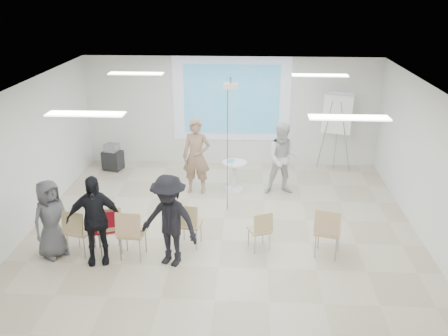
# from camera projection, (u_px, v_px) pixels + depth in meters

# --- Properties ---
(floor) EXTENTS (8.00, 9.00, 0.10)m
(floor) POSITION_uv_depth(u_px,v_px,m) (222.00, 242.00, 10.02)
(floor) COLOR beige
(floor) RESTS_ON ground
(ceiling) EXTENTS (8.00, 9.00, 0.10)m
(ceiling) POSITION_uv_depth(u_px,v_px,m) (222.00, 90.00, 8.92)
(ceiling) COLOR white
(ceiling) RESTS_ON wall_back
(wall_back) EXTENTS (8.00, 0.10, 3.00)m
(wall_back) POSITION_uv_depth(u_px,v_px,m) (232.00, 111.00, 13.71)
(wall_back) COLOR silver
(wall_back) RESTS_ON floor
(wall_left) EXTENTS (0.10, 9.00, 3.00)m
(wall_left) POSITION_uv_depth(u_px,v_px,m) (14.00, 166.00, 9.68)
(wall_left) COLOR silver
(wall_left) RESTS_ON floor
(wall_right) EXTENTS (0.10, 9.00, 3.00)m
(wall_right) POSITION_uv_depth(u_px,v_px,m) (439.00, 175.00, 9.26)
(wall_right) COLOR silver
(wall_right) RESTS_ON floor
(projection_halo) EXTENTS (3.20, 0.01, 2.30)m
(projection_halo) POSITION_uv_depth(u_px,v_px,m) (232.00, 99.00, 13.53)
(projection_halo) COLOR silver
(projection_halo) RESTS_ON wall_back
(projection_image) EXTENTS (2.60, 0.01, 1.90)m
(projection_image) POSITION_uv_depth(u_px,v_px,m) (231.00, 99.00, 13.51)
(projection_image) COLOR teal
(projection_image) RESTS_ON wall_back
(pedestal_table) EXTENTS (0.66, 0.66, 0.75)m
(pedestal_table) POSITION_uv_depth(u_px,v_px,m) (234.00, 174.00, 12.25)
(pedestal_table) COLOR white
(pedestal_table) RESTS_ON floor
(player_left) EXTENTS (0.80, 0.57, 2.09)m
(player_left) POSITION_uv_depth(u_px,v_px,m) (196.00, 152.00, 11.91)
(player_left) COLOR #98755D
(player_left) RESTS_ON floor
(player_right) EXTENTS (0.99, 0.82, 1.95)m
(player_right) POSITION_uv_depth(u_px,v_px,m) (284.00, 155.00, 11.90)
(player_right) COLOR silver
(player_right) RESTS_ON floor
(controller_left) EXTENTS (0.05, 0.13, 0.04)m
(controller_left) POSITION_uv_depth(u_px,v_px,m) (205.00, 135.00, 12.02)
(controller_left) COLOR white
(controller_left) RESTS_ON player_left
(controller_right) EXTENTS (0.05, 0.13, 0.04)m
(controller_right) POSITION_uv_depth(u_px,v_px,m) (276.00, 138.00, 12.02)
(controller_right) COLOR white
(controller_right) RESTS_ON player_right
(chair_far_left) EXTENTS (0.55, 0.58, 0.95)m
(chair_far_left) POSITION_uv_depth(u_px,v_px,m) (77.00, 229.00, 9.28)
(chair_far_left) COLOR tan
(chair_far_left) RESTS_ON floor
(chair_left_mid) EXTENTS (0.61, 0.63, 0.98)m
(chair_left_mid) POSITION_uv_depth(u_px,v_px,m) (109.00, 226.00, 9.33)
(chair_left_mid) COLOR tan
(chair_left_mid) RESTS_ON floor
(chair_left_inner) EXTENTS (0.50, 0.53, 0.99)m
(chair_left_inner) POSITION_uv_depth(u_px,v_px,m) (131.00, 231.00, 9.14)
(chair_left_inner) COLOR tan
(chair_left_inner) RESTS_ON floor
(chair_center) EXTENTS (0.50, 0.53, 0.93)m
(chair_center) POSITION_uv_depth(u_px,v_px,m) (189.00, 222.00, 9.56)
(chair_center) COLOR tan
(chair_center) RESTS_ON floor
(chair_right_inner) EXTENTS (0.52, 0.53, 0.82)m
(chair_right_inner) POSITION_uv_depth(u_px,v_px,m) (261.00, 228.00, 9.46)
(chair_right_inner) COLOR tan
(chair_right_inner) RESTS_ON floor
(chair_right_far) EXTENTS (0.58, 0.61, 1.00)m
(chair_right_far) POSITION_uv_depth(u_px,v_px,m) (328.00, 229.00, 9.20)
(chair_right_far) COLOR tan
(chair_right_far) RESTS_ON floor
(red_jacket) EXTENTS (0.45, 0.26, 0.42)m
(red_jacket) POSITION_uv_depth(u_px,v_px,m) (105.00, 223.00, 9.15)
(red_jacket) COLOR #A61421
(red_jacket) RESTS_ON chair_left_mid
(laptop) EXTENTS (0.38, 0.29, 0.03)m
(laptop) POSITION_uv_depth(u_px,v_px,m) (133.00, 231.00, 9.25)
(laptop) COLOR black
(laptop) RESTS_ON chair_left_inner
(audience_left) EXTENTS (1.25, 0.90, 1.95)m
(audience_left) POSITION_uv_depth(u_px,v_px,m) (94.00, 214.00, 8.92)
(audience_left) COLOR black
(audience_left) RESTS_ON floor
(audience_mid) EXTENTS (1.44, 1.12, 1.97)m
(audience_mid) POSITION_uv_depth(u_px,v_px,m) (169.00, 215.00, 8.85)
(audience_mid) COLOR black
(audience_mid) RESTS_ON floor
(audience_outer) EXTENTS (0.92, 1.00, 1.70)m
(audience_outer) POSITION_uv_depth(u_px,v_px,m) (50.00, 214.00, 9.17)
(audience_outer) COLOR #515156
(audience_outer) RESTS_ON floor
(flipchart_easel) EXTENTS (0.88, 0.69, 2.13)m
(flipchart_easel) POSITION_uv_depth(u_px,v_px,m) (337.00, 114.00, 13.15)
(flipchart_easel) COLOR gray
(flipchart_easel) RESTS_ON floor
(av_cart) EXTENTS (0.58, 0.51, 0.74)m
(av_cart) POSITION_uv_depth(u_px,v_px,m) (113.00, 158.00, 13.60)
(av_cart) COLOR black
(av_cart) RESTS_ON floor
(ceiling_projector) EXTENTS (0.30, 0.25, 3.00)m
(ceiling_projector) POSITION_uv_depth(u_px,v_px,m) (231.00, 92.00, 10.43)
(ceiling_projector) COLOR white
(ceiling_projector) RESTS_ON ceiling
(fluor_panel_nw) EXTENTS (1.20, 0.30, 0.02)m
(fluor_panel_nw) POSITION_uv_depth(u_px,v_px,m) (136.00, 73.00, 10.92)
(fluor_panel_nw) COLOR white
(fluor_panel_nw) RESTS_ON ceiling
(fluor_panel_ne) EXTENTS (1.20, 0.30, 0.02)m
(fluor_panel_ne) POSITION_uv_depth(u_px,v_px,m) (320.00, 75.00, 10.71)
(fluor_panel_ne) COLOR white
(fluor_panel_ne) RESTS_ON ceiling
(fluor_panel_sw) EXTENTS (1.20, 0.30, 0.02)m
(fluor_panel_sw) POSITION_uv_depth(u_px,v_px,m) (86.00, 114.00, 7.65)
(fluor_panel_sw) COLOR white
(fluor_panel_sw) RESTS_ON ceiling
(fluor_panel_se) EXTENTS (1.20, 0.30, 0.02)m
(fluor_panel_se) POSITION_uv_depth(u_px,v_px,m) (349.00, 118.00, 7.44)
(fluor_panel_se) COLOR white
(fluor_panel_se) RESTS_ON ceiling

